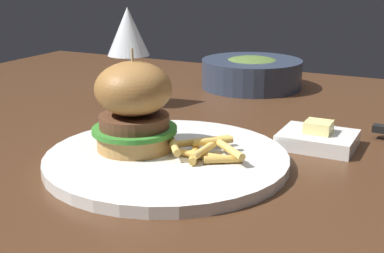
{
  "coord_description": "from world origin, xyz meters",
  "views": [
    {
      "loc": [
        0.33,
        -0.74,
        0.98
      ],
      "look_at": [
        0.05,
        -0.17,
        0.78
      ],
      "focal_mm": 50.0,
      "sensor_mm": 36.0,
      "label": 1
    }
  ],
  "objects_px": {
    "wine_glass": "(128,34)",
    "butter_dish": "(318,138)",
    "burger_sandwich": "(134,106)",
    "soup_bowl": "(252,72)",
    "main_plate": "(167,159)"
  },
  "relations": [
    {
      "from": "main_plate",
      "to": "butter_dish",
      "type": "xyz_separation_m",
      "value": [
        0.15,
        0.15,
        0.0
      ]
    },
    {
      "from": "burger_sandwich",
      "to": "wine_glass",
      "type": "xyz_separation_m",
      "value": [
        -0.15,
        0.22,
        0.05
      ]
    },
    {
      "from": "main_plate",
      "to": "butter_dish",
      "type": "height_order",
      "value": "butter_dish"
    },
    {
      "from": "soup_bowl",
      "to": "butter_dish",
      "type": "bearing_deg",
      "value": -55.47
    },
    {
      "from": "wine_glass",
      "to": "butter_dish",
      "type": "height_order",
      "value": "wine_glass"
    },
    {
      "from": "main_plate",
      "to": "butter_dish",
      "type": "relative_size",
      "value": 3.03
    },
    {
      "from": "butter_dish",
      "to": "soup_bowl",
      "type": "height_order",
      "value": "soup_bowl"
    },
    {
      "from": "wine_glass",
      "to": "soup_bowl",
      "type": "relative_size",
      "value": 0.85
    },
    {
      "from": "burger_sandwich",
      "to": "soup_bowl",
      "type": "distance_m",
      "value": 0.46
    },
    {
      "from": "wine_glass",
      "to": "butter_dish",
      "type": "relative_size",
      "value": 1.71
    },
    {
      "from": "wine_glass",
      "to": "butter_dish",
      "type": "xyz_separation_m",
      "value": [
        0.35,
        -0.07,
        -0.11
      ]
    },
    {
      "from": "butter_dish",
      "to": "soup_bowl",
      "type": "relative_size",
      "value": 0.5
    },
    {
      "from": "soup_bowl",
      "to": "main_plate",
      "type": "bearing_deg",
      "value": -82.57
    },
    {
      "from": "burger_sandwich",
      "to": "butter_dish",
      "type": "bearing_deg",
      "value": 37.37
    },
    {
      "from": "wine_glass",
      "to": "main_plate",
      "type": "bearing_deg",
      "value": -48.53
    }
  ]
}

